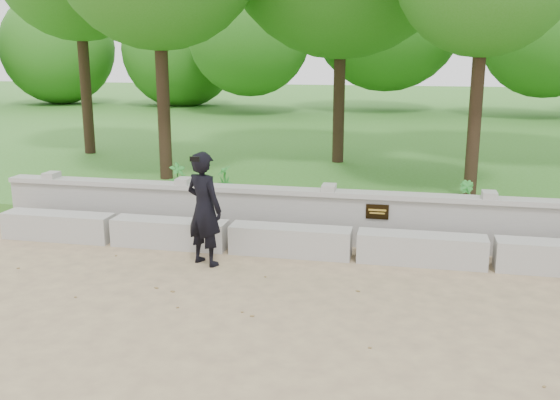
{
  "coord_description": "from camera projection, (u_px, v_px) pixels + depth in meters",
  "views": [
    {
      "loc": [
        0.78,
        -7.25,
        3.13
      ],
      "look_at": [
        -1.05,
        1.35,
        1.01
      ],
      "focal_mm": 40.0,
      "sensor_mm": 36.0,
      "label": 1
    }
  ],
  "objects": [
    {
      "name": "shrub_d",
      "position": [
        225.0,
        181.0,
        12.54
      ],
      "size": [
        0.43,
        0.45,
        0.63
      ],
      "primitive_type": "imported",
      "rotation": [
        0.0,
        0.0,
        5.11
      ],
      "color": "green",
      "rests_on": "lawn"
    },
    {
      "name": "concrete_bench",
      "position": [
        354.0,
        245.0,
        9.53
      ],
      "size": [
        11.9,
        0.45,
        0.45
      ],
      "color": "#A8A59F",
      "rests_on": "ground"
    },
    {
      "name": "parapet_wall",
      "position": [
        359.0,
        218.0,
        10.14
      ],
      "size": [
        12.5,
        0.35,
        0.9
      ],
      "color": "#9E9B95",
      "rests_on": "ground"
    },
    {
      "name": "ground",
      "position": [
        340.0,
        307.0,
        7.78
      ],
      "size": [
        80.0,
        80.0,
        0.0
      ],
      "primitive_type": "plane",
      "color": "tan",
      "rests_on": "ground"
    },
    {
      "name": "shrub_b",
      "position": [
        467.0,
        195.0,
        11.47
      ],
      "size": [
        0.38,
        0.37,
        0.54
      ],
      "primitive_type": "imported",
      "rotation": [
        0.0,
        0.0,
        2.49
      ],
      "color": "green",
      "rests_on": "lawn"
    },
    {
      "name": "lawn",
      "position": [
        388.0,
        141.0,
        21.06
      ],
      "size": [
        40.0,
        22.0,
        0.25
      ],
      "primitive_type": "cube",
      "color": "#38721D",
      "rests_on": "ground"
    },
    {
      "name": "shrub_a",
      "position": [
        178.0,
        178.0,
        12.81
      ],
      "size": [
        0.4,
        0.39,
        0.63
      ],
      "primitive_type": "imported",
      "rotation": [
        0.0,
        0.0,
        0.73
      ],
      "color": "green",
      "rests_on": "lawn"
    },
    {
      "name": "man_main",
      "position": [
        204.0,
        209.0,
        9.16
      ],
      "size": [
        0.74,
        0.7,
        1.71
      ],
      "color": "black",
      "rests_on": "ground"
    }
  ]
}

